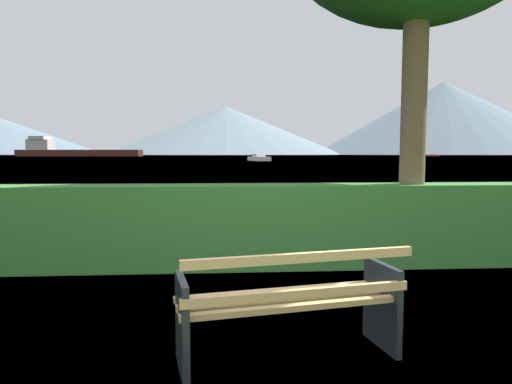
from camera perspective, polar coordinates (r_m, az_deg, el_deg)
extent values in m
plane|color=#4C6B33|center=(3.65, 3.92, -20.01)|extent=(1400.00, 1400.00, 0.00)
plane|color=slate|center=(312.16, -3.82, 4.61)|extent=(620.00, 620.00, 0.00)
cube|color=tan|center=(3.32, 5.09, -14.27)|extent=(1.63, 0.39, 0.04)
cube|color=tan|center=(3.49, 3.97, -13.29)|extent=(1.63, 0.39, 0.04)
cube|color=tan|center=(3.66, 2.96, -12.39)|extent=(1.63, 0.39, 0.04)
cube|color=tan|center=(3.21, 5.57, -12.66)|extent=(1.63, 0.37, 0.06)
cube|color=tan|center=(3.10, 5.92, -8.23)|extent=(1.63, 0.37, 0.06)
cube|color=#1E2328|center=(3.35, -9.29, -16.19)|extent=(0.15, 0.51, 0.68)
cube|color=#1E2328|center=(3.83, 15.59, -13.57)|extent=(0.15, 0.51, 0.68)
cube|color=#387A33|center=(6.15, 0.44, -4.26)|extent=(12.16, 0.65, 1.12)
cylinder|color=brown|center=(6.62, 19.21, 8.21)|extent=(0.34, 0.34, 3.90)
cube|color=#471E19|center=(247.47, -21.36, 4.60)|extent=(63.91, 16.42, 3.28)
cube|color=beige|center=(256.59, -25.52, 5.41)|extent=(12.28, 9.10, 5.25)
cube|color=beige|center=(256.67, -25.55, 6.17)|extent=(8.99, 9.53, 1.64)
cube|color=silver|center=(92.22, 0.38, 4.21)|extent=(4.39, 7.87, 0.83)
cube|color=silver|center=(92.22, 0.38, 4.65)|extent=(2.49, 3.05, 0.58)
cube|color=#B2332D|center=(259.75, 21.44, 4.31)|extent=(7.53, 5.36, 0.75)
cube|color=silver|center=(259.75, 21.45, 4.46)|extent=(3.09, 2.73, 0.57)
cone|color=slate|center=(538.96, -3.88, 7.74)|extent=(274.13, 274.13, 56.60)
cone|color=slate|center=(605.84, 22.47, 8.58)|extent=(315.18, 315.18, 88.47)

